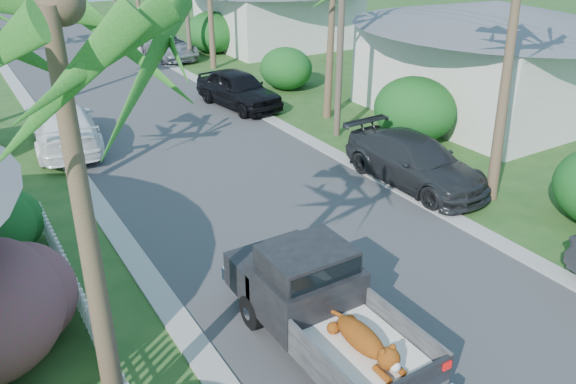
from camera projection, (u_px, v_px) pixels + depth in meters
road at (113, 87)px, 29.23m from camera, size 8.00×100.00×0.02m
curb_left at (25, 99)px, 27.19m from camera, size 0.60×100.00×0.06m
curb_right at (190, 76)px, 31.26m from camera, size 0.60×100.00×0.06m
pickup_truck at (314, 300)px, 11.21m from camera, size 1.98×5.12×2.06m
parked_car_rm at (415, 162)px, 18.23m from camera, size 2.30×5.39×1.55m
parked_car_rf at (238, 89)px, 25.80m from camera, size 2.59×5.13×1.68m
parked_car_rd at (170, 47)px, 34.97m from camera, size 2.34×5.07×1.41m
parked_car_lf at (65, 128)px, 21.08m from camera, size 2.96×5.86×1.63m
palm_l_a at (46, 8)px, 6.45m from camera, size 4.40×4.40×8.20m
shrub_r_b at (414, 109)px, 21.69m from camera, size 3.00×3.30×2.50m
shrub_r_c at (286, 68)px, 28.51m from camera, size 2.60×2.86×2.10m
shrub_r_d at (212, 32)px, 36.29m from camera, size 3.20×3.52×2.60m
picket_fence at (92, 326)px, 11.27m from camera, size 0.10×11.00×1.00m
house_right_near at (489, 63)px, 24.49m from camera, size 8.00×9.00×4.80m
house_right_far at (278, 13)px, 38.30m from camera, size 9.00×8.00×4.60m
utility_pole_b at (341, 18)px, 20.71m from camera, size 1.60×0.26×9.00m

